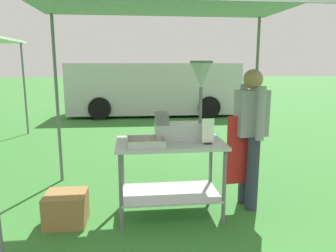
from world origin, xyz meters
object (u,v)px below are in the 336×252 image
(stall_canopy, at_px, (169,2))
(donut_fryer, at_px, (186,112))
(vendor, at_px, (250,132))
(van_silver, at_px, (153,88))
(donut_cart, at_px, (170,162))
(donut_tray, at_px, (146,143))
(menu_sign, at_px, (208,133))
(supply_crate, at_px, (66,208))

(stall_canopy, xyz_separation_m, donut_fryer, (0.19, -0.00, -1.14))
(donut_fryer, relative_size, vendor, 0.53)
(stall_canopy, height_order, van_silver, stall_canopy)
(donut_cart, distance_m, donut_tray, 0.38)
(menu_sign, xyz_separation_m, van_silver, (-0.05, 7.59, -0.08))
(donut_tray, relative_size, vendor, 0.25)
(vendor, height_order, van_silver, van_silver)
(stall_canopy, height_order, donut_fryer, stall_canopy)
(vendor, bearing_deg, supply_crate, -174.17)
(vendor, bearing_deg, donut_cart, -171.95)
(donut_tray, bearing_deg, supply_crate, 176.87)
(donut_tray, distance_m, van_silver, 7.58)
(supply_crate, distance_m, van_silver, 7.68)
(supply_crate, bearing_deg, menu_sign, -3.08)
(donut_tray, bearing_deg, donut_fryer, 26.14)
(donut_tray, bearing_deg, donut_cart, 25.01)
(van_silver, bearing_deg, donut_cart, -92.52)
(donut_tray, distance_m, donut_fryer, 0.58)
(menu_sign, height_order, vendor, vendor)
(stall_canopy, distance_m, vendor, 1.68)
(stall_canopy, xyz_separation_m, vendor, (0.94, 0.04, -1.39))
(donut_cart, xyz_separation_m, menu_sign, (0.38, -0.16, 0.34))
(stall_canopy, bearing_deg, van_silver, 87.45)
(donut_cart, relative_size, van_silver, 0.21)
(van_silver, bearing_deg, supply_crate, -100.86)
(donut_tray, height_order, donut_fryer, donut_fryer)
(stall_canopy, height_order, vendor, stall_canopy)
(menu_sign, distance_m, van_silver, 7.59)
(donut_fryer, xyz_separation_m, van_silver, (0.14, 7.33, -0.28))
(donut_tray, xyz_separation_m, van_silver, (0.59, 7.55, 0.01))
(donut_cart, relative_size, menu_sign, 4.29)
(donut_fryer, height_order, menu_sign, donut_fryer)
(stall_canopy, bearing_deg, donut_fryer, -0.10)
(donut_tray, height_order, menu_sign, menu_sign)
(donut_tray, xyz_separation_m, menu_sign, (0.64, -0.03, 0.10))
(menu_sign, bearing_deg, donut_cart, 157.47)
(donut_fryer, bearing_deg, vendor, 2.69)
(donut_cart, bearing_deg, donut_tray, -154.99)
(menu_sign, bearing_deg, vendor, 27.25)
(stall_canopy, relative_size, van_silver, 0.56)
(donut_cart, distance_m, vendor, 0.99)
(stall_canopy, height_order, supply_crate, stall_canopy)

